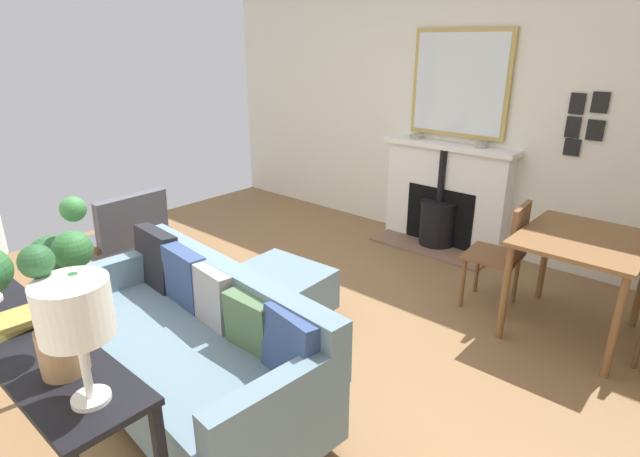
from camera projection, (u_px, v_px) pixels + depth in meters
ground_plane at (236, 331)px, 3.72m from camera, size 5.45×5.68×0.01m
wall_left at (435, 100)px, 5.13m from camera, size 0.12×5.68×2.89m
fireplace at (443, 202)px, 5.15m from camera, size 0.57×1.37×1.06m
mirror_over_mantel at (460, 84)px, 4.82m from camera, size 0.04×1.00×1.01m
mantel_bowl_near at (416, 136)px, 5.18m from camera, size 0.14×0.14×0.04m
mantel_bowl_far at (481, 145)px, 4.74m from camera, size 0.11×0.11×0.05m
sofa at (192, 345)px, 2.90m from camera, size 0.96×1.91×0.83m
ottoman at (282, 289)px, 3.80m from camera, size 0.59×0.70×0.41m
armchair_accent at (125, 236)px, 4.18m from camera, size 0.70×0.60×0.87m
console_table at (36, 363)px, 2.23m from camera, size 0.37×1.50×0.78m
table_lamp_far_end at (75, 313)px, 1.71m from camera, size 0.25×0.25×0.49m
potted_plant at (43, 284)px, 1.89m from camera, size 0.47×0.53×0.67m
book_stack at (14, 322)px, 2.30m from camera, size 0.28×0.20×0.06m
dining_table at (582, 252)px, 3.48m from camera, size 0.91×0.79×0.75m
dining_chair_near_fireplace at (505, 249)px, 3.85m from camera, size 0.43×0.43×0.88m
photo_gallery_row at (584, 122)px, 4.20m from camera, size 0.02×0.30×0.54m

